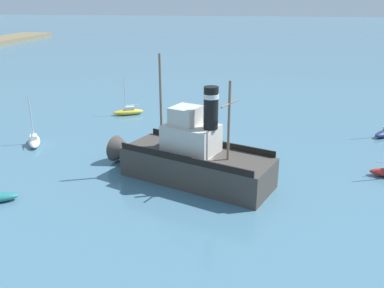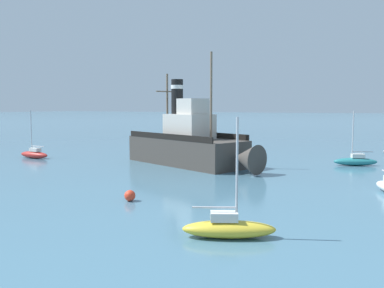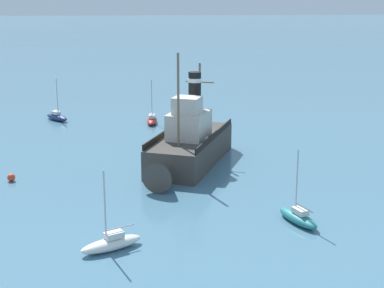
{
  "view_description": "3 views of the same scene",
  "coord_description": "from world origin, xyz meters",
  "px_view_note": "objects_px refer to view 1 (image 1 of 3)",
  "views": [
    {
      "loc": [
        -29.22,
        -4.16,
        13.92
      ],
      "look_at": [
        2.85,
        0.96,
        2.15
      ],
      "focal_mm": 38.0,
      "sensor_mm": 36.0,
      "label": 1
    },
    {
      "loc": [
        33.13,
        17.39,
        5.32
      ],
      "look_at": [
        -1.2,
        0.11,
        1.73
      ],
      "focal_mm": 38.0,
      "sensor_mm": 36.0,
      "label": 2
    },
    {
      "loc": [
        3.68,
        49.17,
        14.66
      ],
      "look_at": [
        0.06,
        -0.15,
        1.62
      ],
      "focal_mm": 55.0,
      "sensor_mm": 36.0,
      "label": 3
    }
  ],
  "objects_px": {
    "old_tugboat": "(190,158)",
    "sailboat_white": "(34,141)",
    "sailboat_yellow": "(128,111)",
    "mooring_buoy": "(181,123)"
  },
  "relations": [
    {
      "from": "old_tugboat",
      "to": "mooring_buoy",
      "type": "distance_m",
      "value": 14.74
    },
    {
      "from": "sailboat_yellow",
      "to": "mooring_buoy",
      "type": "height_order",
      "value": "sailboat_yellow"
    },
    {
      "from": "old_tugboat",
      "to": "sailboat_white",
      "type": "height_order",
      "value": "old_tugboat"
    },
    {
      "from": "sailboat_white",
      "to": "mooring_buoy",
      "type": "height_order",
      "value": "sailboat_white"
    },
    {
      "from": "sailboat_yellow",
      "to": "sailboat_white",
      "type": "distance_m",
      "value": 13.47
    },
    {
      "from": "sailboat_yellow",
      "to": "old_tugboat",
      "type": "bearing_deg",
      "value": -148.72
    },
    {
      "from": "mooring_buoy",
      "to": "old_tugboat",
      "type": "bearing_deg",
      "value": -166.41
    },
    {
      "from": "old_tugboat",
      "to": "sailboat_white",
      "type": "bearing_deg",
      "value": 71.41
    },
    {
      "from": "old_tugboat",
      "to": "sailboat_white",
      "type": "xyz_separation_m",
      "value": [
        5.62,
        16.71,
        -1.4
      ]
    },
    {
      "from": "mooring_buoy",
      "to": "sailboat_white",
      "type": "bearing_deg",
      "value": 123.03
    }
  ]
}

